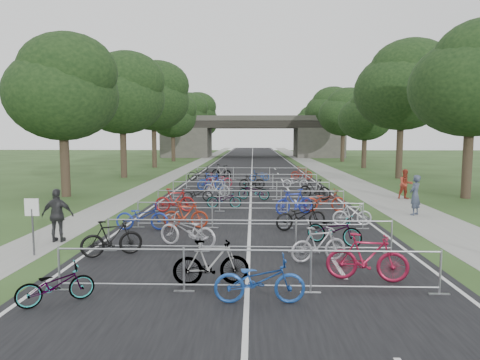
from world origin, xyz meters
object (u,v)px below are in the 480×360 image
(park_sign, at_px, (32,216))
(pedestrian_b, at_px, (406,184))
(bike_0, at_px, (56,285))
(bike_2, at_px, (260,280))
(overpass_bridge, at_px, (252,137))
(bike_1, at_px, (211,263))
(pedestrian_a, at_px, (415,195))
(pedestrian_c, at_px, (58,216))

(park_sign, height_order, pedestrian_b, park_sign)
(bike_0, bearing_deg, bike_2, -120.30)
(overpass_bridge, distance_m, bike_1, 64.59)
(overpass_bridge, distance_m, pedestrian_b, 50.43)
(bike_0, bearing_deg, bike_1, -101.21)
(bike_0, height_order, pedestrian_a, pedestrian_a)
(bike_2, relative_size, pedestrian_a, 1.08)
(pedestrian_b, bearing_deg, bike_2, -123.58)
(pedestrian_b, bearing_deg, park_sign, -146.72)
(park_sign, height_order, bike_0, park_sign)
(bike_1, xyz_separation_m, pedestrian_b, (10.11, 15.00, 0.31))
(park_sign, xyz_separation_m, pedestrian_b, (16.00, 12.48, -0.38))
(overpass_bridge, distance_m, park_sign, 62.41)
(pedestrian_a, xyz_separation_m, pedestrian_c, (-14.63, -5.59, -0.00))
(overpass_bridge, height_order, park_sign, overpass_bridge)
(bike_2, distance_m, pedestrian_c, 8.92)
(pedestrian_a, bearing_deg, bike_0, -1.87)
(bike_1, bearing_deg, pedestrian_b, -41.13)
(bike_0, bearing_deg, pedestrian_a, -79.88)
(overpass_bridge, relative_size, pedestrian_a, 16.17)
(bike_0, xyz_separation_m, bike_1, (3.39, 1.32, 0.14))
(bike_1, height_order, pedestrian_b, pedestrian_b)
(pedestrian_c, bearing_deg, bike_0, 111.35)
(pedestrian_b, height_order, pedestrian_c, pedestrian_c)
(pedestrian_b, bearing_deg, pedestrian_a, -109.54)
(bike_1, height_order, pedestrian_c, pedestrian_c)
(overpass_bridge, bearing_deg, bike_2, -89.75)
(park_sign, bearing_deg, bike_0, -56.93)
(pedestrian_b, xyz_separation_m, pedestrian_c, (-16.00, -10.76, 0.07))
(park_sign, relative_size, bike_1, 0.94)
(bike_2, bearing_deg, pedestrian_c, 51.04)
(park_sign, xyz_separation_m, bike_1, (5.89, -2.52, -0.69))
(bike_1, bearing_deg, bike_0, 104.13)
(park_sign, distance_m, pedestrian_a, 16.36)
(pedestrian_a, xyz_separation_m, pedestrian_b, (1.37, 5.17, -0.07))
(bike_0, xyz_separation_m, pedestrian_b, (13.50, 16.32, 0.45))
(bike_2, xyz_separation_m, pedestrian_b, (8.91, 16.15, 0.35))
(bike_1, relative_size, pedestrian_c, 1.01)
(park_sign, relative_size, pedestrian_b, 1.03)
(overpass_bridge, xyz_separation_m, bike_2, (0.29, -65.66, -2.99))
(park_sign, xyz_separation_m, bike_2, (7.09, -3.66, -0.73))
(park_sign, height_order, pedestrian_c, pedestrian_c)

